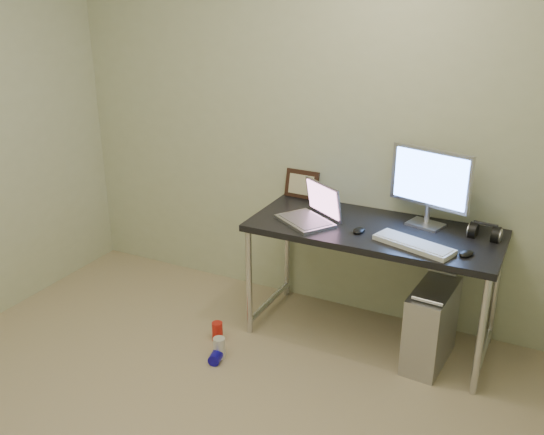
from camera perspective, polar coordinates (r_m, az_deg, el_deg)
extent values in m
cube|color=beige|center=(3.94, 3.43, 8.82)|extent=(3.50, 0.02, 2.50)
cube|color=black|center=(3.63, 9.58, -1.24)|extent=(1.47, 0.64, 0.04)
cylinder|color=silver|center=(3.79, -2.19, -6.16)|extent=(0.04, 0.04, 0.71)
cylinder|color=silver|center=(4.24, 1.44, -3.00)|extent=(0.04, 0.04, 0.71)
cylinder|color=silver|center=(3.43, 19.03, -10.62)|extent=(0.04, 0.04, 0.71)
cylinder|color=silver|center=(3.93, 20.26, -6.56)|extent=(0.04, 0.04, 0.71)
cylinder|color=silver|center=(4.14, -0.26, -7.91)|extent=(0.04, 0.56, 0.04)
cylinder|color=silver|center=(3.82, 19.17, -12.05)|extent=(0.04, 0.56, 0.04)
cube|color=#ACACB0|center=(3.69, 14.72, -9.80)|extent=(0.24, 0.47, 0.48)
cylinder|color=silver|center=(3.40, 14.42, -7.62)|extent=(0.17, 0.04, 0.02)
cylinder|color=silver|center=(3.74, 15.74, -4.99)|extent=(0.17, 0.04, 0.02)
cylinder|color=black|center=(3.93, 15.37, -5.16)|extent=(0.01, 0.16, 0.69)
cylinder|color=black|center=(3.91, 16.57, -5.77)|extent=(0.02, 0.11, 0.71)
cylinder|color=red|center=(3.87, -5.16, -10.62)|extent=(0.08, 0.08, 0.12)
cylinder|color=silver|center=(3.71, -4.98, -12.11)|extent=(0.08, 0.08, 0.13)
cylinder|color=#140BAD|center=(3.70, -5.23, -12.82)|extent=(0.10, 0.14, 0.07)
cube|color=silver|center=(3.65, 3.12, -0.33)|extent=(0.41, 0.38, 0.02)
cube|color=gray|center=(3.64, 3.12, -0.18)|extent=(0.35, 0.32, 0.00)
cube|color=gray|center=(3.68, 4.87, 1.72)|extent=(0.30, 0.22, 0.21)
cube|color=#7C4D69|center=(3.67, 4.82, 1.68)|extent=(0.27, 0.19, 0.18)
cube|color=silver|center=(3.71, 14.25, -0.63)|extent=(0.23, 0.19, 0.01)
cylinder|color=silver|center=(3.70, 14.40, 0.35)|extent=(0.03, 0.03, 0.11)
cube|color=silver|center=(3.62, 14.70, 3.64)|extent=(0.49, 0.16, 0.34)
cube|color=#5389FF|center=(3.60, 14.63, 3.55)|extent=(0.44, 0.13, 0.30)
cube|color=silver|center=(3.40, 13.20, -2.50)|extent=(0.47, 0.28, 0.03)
ellipsoid|color=black|center=(3.37, 17.83, -3.14)|extent=(0.09, 0.12, 0.03)
ellipsoid|color=black|center=(3.54, 8.20, -1.11)|extent=(0.07, 0.11, 0.03)
cylinder|color=black|center=(3.63, 18.41, -1.24)|extent=(0.05, 0.11, 0.10)
cylinder|color=black|center=(3.62, 20.35, -1.56)|extent=(0.05, 0.11, 0.10)
cube|color=black|center=(3.60, 19.48, -0.58)|extent=(0.14, 0.03, 0.01)
cube|color=black|center=(4.04, 2.82, 3.16)|extent=(0.24, 0.08, 0.19)
cylinder|color=silver|center=(3.95, 4.29, 1.90)|extent=(0.01, 0.01, 0.09)
cylinder|color=silver|center=(3.93, 4.31, 2.62)|extent=(0.04, 0.04, 0.04)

